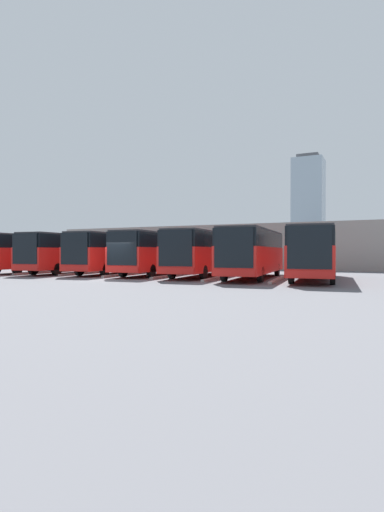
{
  "coord_description": "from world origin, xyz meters",
  "views": [
    {
      "loc": [
        -16.37,
        21.68,
        1.85
      ],
      "look_at": [
        -3.27,
        -5.69,
        1.54
      ],
      "focal_mm": 28.0,
      "sensor_mm": 36.0,
      "label": 1
    }
  ],
  "objects_px": {
    "bus_2": "(204,252)",
    "bus_6": "(36,252)",
    "bus_1": "(253,252)",
    "bus_5": "(72,252)",
    "bus_0": "(315,252)",
    "bus_3": "(158,252)",
    "bus_4": "(116,252)"
  },
  "relations": [
    {
      "from": "bus_4",
      "to": "bus_6",
      "type": "relative_size",
      "value": 1.0
    },
    {
      "from": "bus_2",
      "to": "bus_4",
      "type": "bearing_deg",
      "value": -6.17
    },
    {
      "from": "bus_2",
      "to": "bus_5",
      "type": "relative_size",
      "value": 1.0
    },
    {
      "from": "bus_2",
      "to": "bus_3",
      "type": "height_order",
      "value": "same"
    },
    {
      "from": "bus_1",
      "to": "bus_6",
      "type": "height_order",
      "value": "same"
    },
    {
      "from": "bus_1",
      "to": "bus_6",
      "type": "relative_size",
      "value": 1.0
    },
    {
      "from": "bus_3",
      "to": "bus_6",
      "type": "relative_size",
      "value": 1.0
    },
    {
      "from": "bus_4",
      "to": "bus_5",
      "type": "xyz_separation_m",
      "value": [
        4.12,
        0.71,
        0.0
      ]
    },
    {
      "from": "bus_1",
      "to": "bus_4",
      "type": "xyz_separation_m",
      "value": [
        12.36,
        -0.84,
        0.0
      ]
    },
    {
      "from": "bus_0",
      "to": "bus_6",
      "type": "height_order",
      "value": "same"
    },
    {
      "from": "bus_0",
      "to": "bus_5",
      "type": "xyz_separation_m",
      "value": [
        20.6,
        0.03,
        0.0
      ]
    },
    {
      "from": "bus_5",
      "to": "bus_3",
      "type": "bearing_deg",
      "value": 179.45
    },
    {
      "from": "bus_0",
      "to": "bus_4",
      "type": "xyz_separation_m",
      "value": [
        16.48,
        -0.68,
        0.0
      ]
    },
    {
      "from": "bus_3",
      "to": "bus_5",
      "type": "height_order",
      "value": "same"
    },
    {
      "from": "bus_3",
      "to": "bus_1",
      "type": "bearing_deg",
      "value": 168.5
    },
    {
      "from": "bus_4",
      "to": "bus_0",
      "type": "bearing_deg",
      "value": 172.06
    },
    {
      "from": "bus_0",
      "to": "bus_6",
      "type": "relative_size",
      "value": 1.0
    },
    {
      "from": "bus_0",
      "to": "bus_1",
      "type": "height_order",
      "value": "same"
    },
    {
      "from": "bus_0",
      "to": "bus_4",
      "type": "distance_m",
      "value": 16.49
    },
    {
      "from": "bus_0",
      "to": "bus_2",
      "type": "xyz_separation_m",
      "value": [
        8.24,
        -0.59,
        0.0
      ]
    },
    {
      "from": "bus_1",
      "to": "bus_6",
      "type": "bearing_deg",
      "value": -5.37
    },
    {
      "from": "bus_2",
      "to": "bus_5",
      "type": "height_order",
      "value": "same"
    },
    {
      "from": "bus_0",
      "to": "bus_1",
      "type": "xyz_separation_m",
      "value": [
        4.12,
        0.16,
        0.0
      ]
    },
    {
      "from": "bus_0",
      "to": "bus_4",
      "type": "bearing_deg",
      "value": -7.94
    },
    {
      "from": "bus_1",
      "to": "bus_6",
      "type": "xyz_separation_m",
      "value": [
        20.6,
        0.08,
        0.0
      ]
    },
    {
      "from": "bus_4",
      "to": "bus_1",
      "type": "bearing_deg",
      "value": 170.53
    },
    {
      "from": "bus_0",
      "to": "bus_4",
      "type": "relative_size",
      "value": 1.0
    },
    {
      "from": "bus_4",
      "to": "bus_3",
      "type": "bearing_deg",
      "value": 174.62
    },
    {
      "from": "bus_2",
      "to": "bus_1",
      "type": "bearing_deg",
      "value": 164.03
    },
    {
      "from": "bus_2",
      "to": "bus_6",
      "type": "height_order",
      "value": "same"
    },
    {
      "from": "bus_5",
      "to": "bus_0",
      "type": "bearing_deg",
      "value": 174.51
    },
    {
      "from": "bus_0",
      "to": "bus_6",
      "type": "xyz_separation_m",
      "value": [
        24.72,
        0.24,
        0.0
      ]
    }
  ]
}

